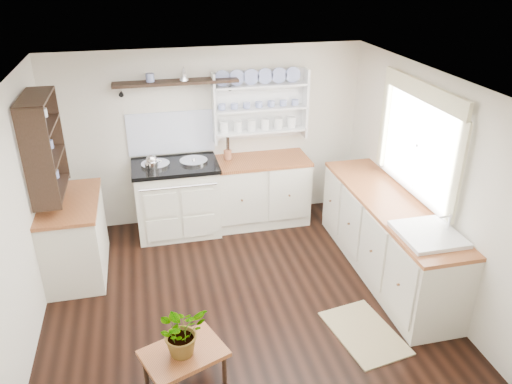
{
  "coord_description": "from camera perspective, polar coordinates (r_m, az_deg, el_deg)",
  "views": [
    {
      "loc": [
        -0.81,
        -4.25,
        3.32
      ],
      "look_at": [
        0.23,
        0.25,
        1.1
      ],
      "focal_mm": 35.0,
      "sensor_mm": 36.0,
      "label": 1
    }
  ],
  "objects": [
    {
      "name": "floor",
      "position": [
        5.45,
        -1.84,
        -11.85
      ],
      "size": [
        4.0,
        3.8,
        0.01
      ],
      "primitive_type": "cube",
      "color": "black",
      "rests_on": "ground"
    },
    {
      "name": "plate_rack",
      "position": [
        6.53,
        0.36,
        9.99
      ],
      "size": [
        1.2,
        0.22,
        0.9
      ],
      "color": "white",
      "rests_on": "wall_back"
    },
    {
      "name": "utensil_crock",
      "position": [
        6.46,
        -3.26,
        4.27
      ],
      "size": [
        0.1,
        0.1,
        0.12
      ],
      "primitive_type": "cylinder",
      "color": "brown",
      "rests_on": "back_cabinets"
    },
    {
      "name": "left_cabinets",
      "position": [
        5.96,
        -20.0,
        -4.73
      ],
      "size": [
        0.62,
        1.13,
        0.9
      ],
      "color": "beige",
      "rests_on": "floor"
    },
    {
      "name": "wall_right",
      "position": [
        5.54,
        18.72,
        1.16
      ],
      "size": [
        0.02,
        3.8,
        2.3
      ],
      "primitive_type": "cube",
      "color": "beige",
      "rests_on": "ground"
    },
    {
      "name": "center_table",
      "position": [
        4.38,
        -8.24,
        -18.05
      ],
      "size": [
        0.78,
        0.67,
        0.35
      ],
      "rotation": [
        0.0,
        0.0,
        0.37
      ],
      "color": "brown",
      "rests_on": "floor"
    },
    {
      "name": "back_cabinets",
      "position": [
        6.66,
        0.44,
        0.25
      ],
      "size": [
        1.27,
        0.63,
        0.9
      ],
      "color": "beige",
      "rests_on": "floor"
    },
    {
      "name": "right_cabinets",
      "position": [
        5.78,
        14.71,
        -4.93
      ],
      "size": [
        0.62,
        2.43,
        0.9
      ],
      "color": "beige",
      "rests_on": "floor"
    },
    {
      "name": "kettle",
      "position": [
        6.14,
        -11.83,
        3.23
      ],
      "size": [
        0.17,
        0.17,
        0.2
      ],
      "primitive_type": null,
      "color": "silver",
      "rests_on": "aga_cooker"
    },
    {
      "name": "belfast_sink",
      "position": [
        5.06,
        18.91,
        -5.74
      ],
      "size": [
        0.55,
        0.6,
        0.45
      ],
      "color": "white",
      "rests_on": "right_cabinets"
    },
    {
      "name": "left_shelving",
      "position": [
        5.54,
        -23.11,
        4.94
      ],
      "size": [
        0.28,
        0.8,
        1.05
      ],
      "primitive_type": "cube",
      "color": "black",
      "rests_on": "wall_left"
    },
    {
      "name": "potted_plant",
      "position": [
        4.21,
        -8.48,
        -15.42
      ],
      "size": [
        0.51,
        0.48,
        0.44
      ],
      "primitive_type": "imported",
      "rotation": [
        0.0,
        0.0,
        0.43
      ],
      "color": "#3F7233",
      "rests_on": "center_table"
    },
    {
      "name": "ceiling",
      "position": [
        4.44,
        -2.26,
        12.38
      ],
      "size": [
        4.0,
        3.8,
        0.01
      ],
      "primitive_type": "cube",
      "color": "white",
      "rests_on": "wall_back"
    },
    {
      "name": "window",
      "position": [
        5.48,
        18.09,
        5.7
      ],
      "size": [
        0.08,
        1.55,
        1.22
      ],
      "color": "white",
      "rests_on": "wall_right"
    },
    {
      "name": "wall_left",
      "position": [
        4.92,
        -25.57,
        -3.26
      ],
      "size": [
        0.02,
        3.8,
        2.3
      ],
      "primitive_type": "cube",
      "color": "beige",
      "rests_on": "ground"
    },
    {
      "name": "aga_cooker",
      "position": [
        6.48,
        -8.98,
        -0.61
      ],
      "size": [
        1.06,
        0.74,
        0.98
      ],
      "color": "silver",
      "rests_on": "floor"
    },
    {
      "name": "high_shelf",
      "position": [
        6.2,
        -9.14,
        12.21
      ],
      "size": [
        1.5,
        0.29,
        0.16
      ],
      "color": "black",
      "rests_on": "wall_back"
    },
    {
      "name": "floor_rug",
      "position": [
        5.11,
        12.28,
        -15.44
      ],
      "size": [
        0.68,
        0.93,
        0.02
      ],
      "primitive_type": "cube",
      "rotation": [
        0.0,
        0.0,
        0.16
      ],
      "color": "#967E57",
      "rests_on": "floor"
    },
    {
      "name": "wall_back",
      "position": [
        6.57,
        -5.28,
        6.28
      ],
      "size": [
        4.0,
        0.02,
        2.3
      ],
      "primitive_type": "cube",
      "color": "beige",
      "rests_on": "ground"
    }
  ]
}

